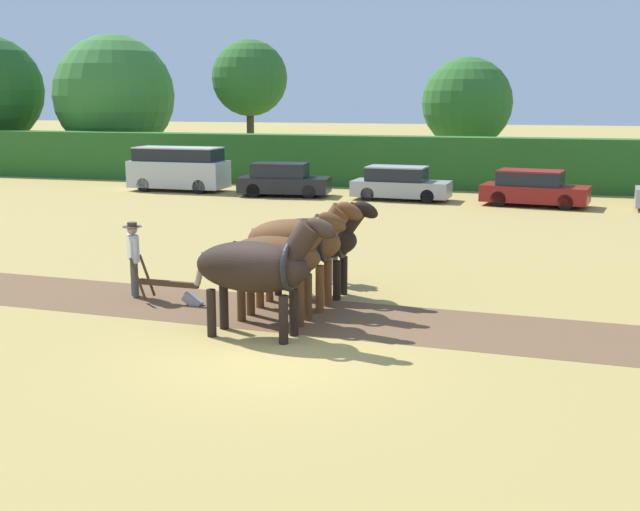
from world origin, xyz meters
The scene contains 17 objects.
ground_plane centered at (0.00, 0.00, 0.00)m, with size 240.00×240.00×0.00m, color #A88E4C.
plowed_furrow_strip centered at (-5.21, 2.86, 0.00)m, with size 29.88×2.77×0.01m, color brown.
hedgerow centered at (0.00, 27.17, 1.29)m, with size 73.57×1.55×2.58m, color #286023.
tree_left centered at (-21.55, 31.86, 4.58)m, with size 7.39×7.39×8.28m.
tree_center_left centered at (-12.85, 32.49, 5.58)m, with size 4.48×4.48×7.85m.
tree_center centered at (-0.06, 32.70, 4.18)m, with size 5.00×5.00×6.69m.
draft_horse_lead_left centered at (-0.68, 0.94, 1.38)m, with size 2.97×1.12×2.46m.
draft_horse_lead_right centered at (-0.63, 2.10, 1.36)m, with size 2.68×0.96×2.40m.
draft_horse_trail_left centered at (-0.60, 3.25, 1.46)m, with size 2.77×1.10×2.46m.
draft_horse_trail_right centered at (-0.55, 4.40, 1.34)m, with size 2.85×1.08×2.34m.
plow centered at (-3.37, 2.78, 0.32)m, with size 1.70×0.48×1.13m.
farmer_at_plow centered at (-4.52, 3.09, 1.03)m, with size 0.47×0.55×1.75m.
farmer_beside_team centered at (-0.51, 5.76, 0.97)m, with size 0.39×0.61×1.67m.
parked_van centered at (-12.85, 22.63, 1.09)m, with size 4.75×1.90×2.13m.
parked_car_left centered at (-7.30, 22.09, 0.73)m, with size 4.34×2.25×1.53m.
parked_car_center_left centered at (-1.84, 22.16, 0.72)m, with size 4.38×1.91×1.50m.
parked_car_center centered at (3.94, 21.79, 0.73)m, with size 4.59×2.43×1.51m.
Camera 1 is at (4.58, -13.06, 4.58)m, focal length 45.00 mm.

